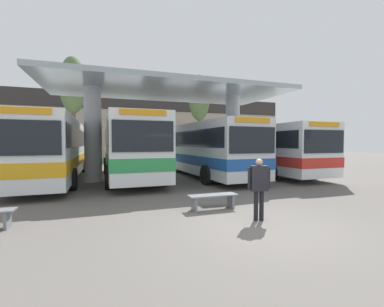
# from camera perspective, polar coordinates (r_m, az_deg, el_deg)

# --- Properties ---
(ground_plane) EXTENTS (100.00, 100.00, 0.00)m
(ground_plane) POSITION_cam_1_polar(r_m,az_deg,el_deg) (6.82, 14.31, -15.23)
(ground_plane) COLOR #605B56
(townhouse_backdrop) EXTENTS (40.00, 0.58, 7.88)m
(townhouse_backdrop) POSITION_cam_1_polar(r_m,az_deg,el_deg) (31.93, -12.60, 6.87)
(townhouse_backdrop) COLOR tan
(townhouse_backdrop) RESTS_ON ground_plane
(station_canopy) EXTENTS (13.24, 6.38, 5.21)m
(station_canopy) POSITION_cam_1_polar(r_m,az_deg,el_deg) (15.12, -5.15, 11.19)
(station_canopy) COLOR silver
(station_canopy) RESTS_ON ground_plane
(transit_bus_left_bay) EXTENTS (2.84, 12.37, 3.26)m
(transit_bus_left_bay) POSITION_cam_1_polar(r_m,az_deg,el_deg) (16.11, -28.15, 1.22)
(transit_bus_left_bay) COLOR white
(transit_bus_left_bay) RESTS_ON ground_plane
(transit_bus_center_bay) EXTENTS (2.88, 10.40, 3.37)m
(transit_bus_center_bay) POSITION_cam_1_polar(r_m,az_deg,el_deg) (15.16, -13.65, 1.65)
(transit_bus_center_bay) COLOR white
(transit_bus_center_bay) RESTS_ON ground_plane
(transit_bus_right_bay) EXTENTS (3.10, 10.88, 3.18)m
(transit_bus_right_bay) POSITION_cam_1_polar(r_m,az_deg,el_deg) (16.06, 2.29, 1.35)
(transit_bus_right_bay) COLOR silver
(transit_bus_right_bay) RESTS_ON ground_plane
(transit_bus_far_right_bay) EXTENTS (2.92, 12.08, 3.09)m
(transit_bus_far_right_bay) POSITION_cam_1_polar(r_m,az_deg,el_deg) (18.52, 13.90, 1.29)
(transit_bus_far_right_bay) COLOR white
(transit_bus_far_right_bay) RESTS_ON ground_plane
(waiting_bench_mid_platform) EXTENTS (1.54, 0.44, 0.46)m
(waiting_bench_mid_platform) POSITION_cam_1_polar(r_m,az_deg,el_deg) (8.07, 4.68, -9.93)
(waiting_bench_mid_platform) COLOR slate
(waiting_bench_mid_platform) RESTS_ON ground_plane
(pedestrian_waiting) EXTENTS (0.61, 0.34, 1.64)m
(pedestrian_waiting) POSITION_cam_1_polar(r_m,az_deg,el_deg) (7.02, 14.66, -6.34)
(pedestrian_waiting) COLOR black
(pedestrian_waiting) RESTS_ON ground_plane
(poplar_tree_behind_left) EXTENTS (2.19, 2.19, 9.20)m
(poplar_tree_behind_left) POSITION_cam_1_polar(r_m,az_deg,el_deg) (27.51, 1.62, 12.08)
(poplar_tree_behind_left) COLOR brown
(poplar_tree_behind_left) RESTS_ON ground_plane
(poplar_tree_behind_right) EXTENTS (2.24, 2.24, 9.58)m
(poplar_tree_behind_right) POSITION_cam_1_polar(r_m,az_deg,el_deg) (25.35, -24.96, 13.36)
(poplar_tree_behind_right) COLOR brown
(poplar_tree_behind_right) RESTS_ON ground_plane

